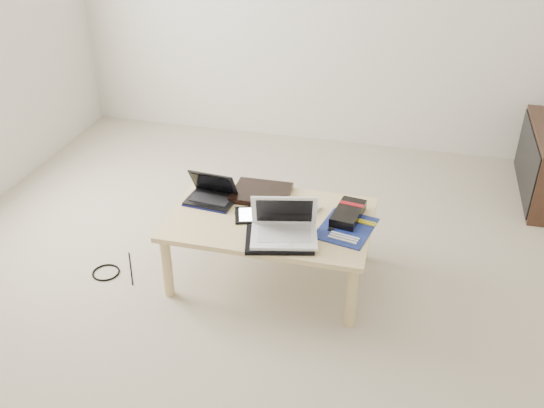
% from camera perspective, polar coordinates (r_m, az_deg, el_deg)
% --- Properties ---
extents(ground, '(4.00, 4.00, 0.00)m').
position_cam_1_polar(ground, '(3.49, -1.79, -7.24)').
color(ground, '#ABA18B').
rests_on(ground, ground).
extents(coffee_table, '(1.10, 0.70, 0.40)m').
position_cam_1_polar(coffee_table, '(3.33, -0.15, -1.94)').
color(coffee_table, tan).
rests_on(coffee_table, ground).
extents(book, '(0.33, 0.28, 0.03)m').
position_cam_1_polar(book, '(3.50, -1.00, 1.05)').
color(book, black).
rests_on(book, coffee_table).
extents(netbook, '(0.29, 0.22, 0.18)m').
position_cam_1_polar(netbook, '(3.45, -5.71, 0.88)').
color(netbook, black).
rests_on(netbook, coffee_table).
extents(tablet, '(0.27, 0.23, 0.01)m').
position_cam_1_polar(tablet, '(3.31, -1.54, -1.04)').
color(tablet, black).
rests_on(tablet, coffee_table).
extents(remote, '(0.12, 0.21, 0.02)m').
position_cam_1_polar(remote, '(3.32, 3.48, -0.97)').
color(remote, silver).
rests_on(remote, coffee_table).
extents(neoprene_sleeve, '(0.40, 0.33, 0.02)m').
position_cam_1_polar(neoprene_sleeve, '(3.10, 0.72, -3.38)').
color(neoprene_sleeve, black).
rests_on(neoprene_sleeve, coffee_table).
extents(white_laptop, '(0.38, 0.31, 0.23)m').
position_cam_1_polar(white_laptop, '(3.09, 1.15, -2.22)').
color(white_laptop, white).
rests_on(white_laptop, neoprene_sleeve).
extents(motherboard, '(0.33, 0.38, 0.02)m').
position_cam_1_polar(motherboard, '(3.23, 7.03, -2.28)').
color(motherboard, '#0D1353').
rests_on(motherboard, coffee_table).
extents(gpu_box, '(0.17, 0.29, 0.06)m').
position_cam_1_polar(gpu_box, '(3.30, 7.18, -0.91)').
color(gpu_box, black).
rests_on(gpu_box, coffee_table).
extents(cable_coil, '(0.11, 0.11, 0.01)m').
position_cam_1_polar(cable_coil, '(3.33, -2.78, -0.87)').
color(cable_coil, black).
rests_on(cable_coil, coffee_table).
extents(floor_cable_coil, '(0.17, 0.17, 0.01)m').
position_cam_1_polar(floor_cable_coil, '(3.68, -15.36, -6.23)').
color(floor_cable_coil, black).
rests_on(floor_cable_coil, ground).
extents(floor_cable_trail, '(0.17, 0.29, 0.01)m').
position_cam_1_polar(floor_cable_trail, '(3.68, -13.16, -5.91)').
color(floor_cable_trail, black).
rests_on(floor_cable_trail, ground).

